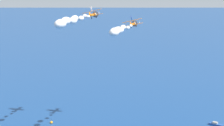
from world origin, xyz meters
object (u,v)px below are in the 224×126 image
(motorboat_near_centre, at_px, (218,125))
(wingwalker_lead, at_px, (91,8))
(biplane_lead, at_px, (93,14))
(biplane_wingman, at_px, (133,24))
(wingwalker_wingman, at_px, (131,18))
(marker_buoy, at_px, (51,122))

(motorboat_near_centre, relative_size, wingwalker_lead, 3.74)
(motorboat_near_centre, height_order, biplane_lead, biplane_lead)
(motorboat_near_centre, bearing_deg, biplane_wingman, -122.91)
(biplane_lead, relative_size, wingwalker_wingman, 3.85)
(biplane_lead, xyz_separation_m, wingwalker_wingman, (8.40, 10.97, -1.21))
(biplane_wingman, xyz_separation_m, wingwalker_wingman, (-0.43, -0.31, 2.13))
(biplane_lead, distance_m, wingwalker_lead, 2.19)
(wingwalker_wingman, bearing_deg, biplane_wingman, 35.80)
(wingwalker_lead, xyz_separation_m, biplane_wingman, (9.26, 11.59, -5.47))
(motorboat_near_centre, height_order, wingwalker_lead, wingwalker_lead)
(marker_buoy, bearing_deg, motorboat_near_centre, 49.35)
(marker_buoy, height_order, wingwalker_wingman, wingwalker_wingman)
(motorboat_near_centre, distance_m, biplane_lead, 64.55)
(biplane_wingman, distance_m, wingwalker_wingman, 2.19)
(biplane_wingman, bearing_deg, biplane_lead, -128.07)
(motorboat_near_centre, xyz_separation_m, biplane_lead, (-27.29, -39.80, 42.87))
(marker_buoy, distance_m, wingwalker_lead, 48.45)
(marker_buoy, height_order, biplane_wingman, biplane_wingman)
(wingwalker_lead, distance_m, wingwalker_wingman, 14.71)
(biplane_lead, bearing_deg, biplane_wingman, 51.93)
(motorboat_near_centre, height_order, wingwalker_wingman, wingwalker_wingman)
(wingwalker_lead, distance_m, biplane_wingman, 15.81)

